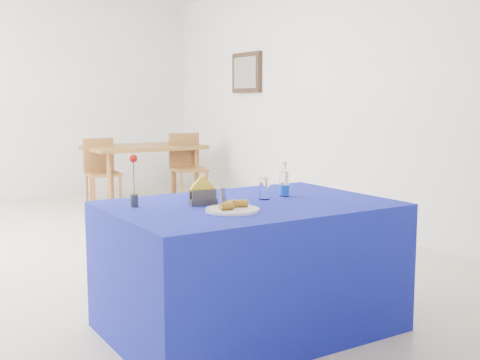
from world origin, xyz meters
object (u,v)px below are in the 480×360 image
Objects in this scene: plate at (232,210)px; oak_table at (144,151)px; chair_bg_right at (187,163)px; blue_table at (249,266)px; water_bottle at (284,185)px; chair_bg_left at (101,168)px.

plate is 0.20× the size of oak_table.
chair_bg_right is (1.90, 4.29, -0.24)m from plate.
water_bottle reaches higher than blue_table.
chair_bg_left is (0.31, 4.33, -0.33)m from water_bottle.
chair_bg_left is at bearing 170.85° from chair_bg_right.
water_bottle is at bearing -101.84° from oak_table.
chair_bg_left reaches higher than oak_table.
chair_bg_right is at bearing -40.77° from oak_table.
water_bottle is at bearing 15.90° from blue_table.
blue_table reaches higher than oak_table.
oak_table is 1.68× the size of chair_bg_left.
chair_bg_right reaches higher than plate.
blue_table is 1.10× the size of oak_table.
oak_table is at bearing 74.59° from blue_table.
plate is at bearing -141.33° from blue_table.
plate is 0.33× the size of chair_bg_left.
oak_table is at bearing 72.65° from plate.
plate is 0.60m from water_bottle.
plate is 0.18× the size of blue_table.
oak_table is at bearing 9.54° from chair_bg_left.
water_bottle reaches higher than oak_table.
chair_bg_right is (1.05, -0.31, 0.03)m from chair_bg_left.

